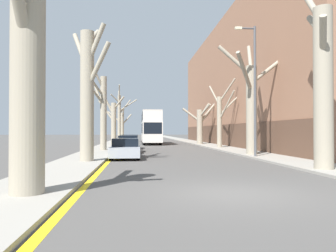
{
  "coord_description": "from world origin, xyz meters",
  "views": [
    {
      "loc": [
        -2.72,
        -9.03,
        1.77
      ],
      "look_at": [
        0.99,
        30.04,
        2.36
      ],
      "focal_mm": 35.0,
      "sensor_mm": 36.0,
      "label": 1
    }
  ],
  "objects_px": {
    "parked_car_2": "(129,142)",
    "street_tree_left_4": "(120,115)",
    "street_tree_left_3": "(113,120)",
    "lamp_post": "(254,85)",
    "street_tree_left_1": "(88,90)",
    "street_tree_right_0": "(322,81)",
    "parked_car_1": "(128,144)",
    "street_tree_left_2": "(102,108)",
    "street_tree_left_5": "(122,125)",
    "parked_car_0": "(125,149)",
    "street_tree_right_1": "(251,102)",
    "street_tree_right_2": "(221,117)",
    "street_tree_right_3": "(201,123)",
    "double_decker_bus": "(151,126)",
    "street_tree_left_0": "(26,70)"
  },
  "relations": [
    {
      "from": "street_tree_left_2",
      "to": "street_tree_right_0",
      "type": "bearing_deg",
      "value": -53.61
    },
    {
      "from": "street_tree_left_1",
      "to": "street_tree_right_3",
      "type": "xyz_separation_m",
      "value": [
        10.91,
        23.37,
        -1.3
      ]
    },
    {
      "from": "parked_car_0",
      "to": "parked_car_2",
      "type": "distance_m",
      "value": 11.26
    },
    {
      "from": "street_tree_left_2",
      "to": "street_tree_left_3",
      "type": "relative_size",
      "value": 1.21
    },
    {
      "from": "parked_car_0",
      "to": "lamp_post",
      "type": "distance_m",
      "value": 9.33
    },
    {
      "from": "street_tree_left_1",
      "to": "parked_car_2",
      "type": "height_order",
      "value": "street_tree_left_1"
    },
    {
      "from": "street_tree_left_3",
      "to": "parked_car_1",
      "type": "bearing_deg",
      "value": -80.33
    },
    {
      "from": "street_tree_left_0",
      "to": "street_tree_right_1",
      "type": "bearing_deg",
      "value": 51.36
    },
    {
      "from": "street_tree_left_3",
      "to": "parked_car_2",
      "type": "distance_m",
      "value": 8.23
    },
    {
      "from": "street_tree_left_2",
      "to": "street_tree_left_3",
      "type": "bearing_deg",
      "value": 89.57
    },
    {
      "from": "street_tree_right_2",
      "to": "parked_car_0",
      "type": "xyz_separation_m",
      "value": [
        -9.19,
        -11.16,
        -2.52
      ]
    },
    {
      "from": "street_tree_right_2",
      "to": "parked_car_0",
      "type": "height_order",
      "value": "street_tree_right_2"
    },
    {
      "from": "street_tree_right_2",
      "to": "parked_car_2",
      "type": "distance_m",
      "value": 9.52
    },
    {
      "from": "street_tree_left_0",
      "to": "street_tree_right_1",
      "type": "xyz_separation_m",
      "value": [
        10.99,
        13.75,
        0.5
      ]
    },
    {
      "from": "street_tree_left_1",
      "to": "street_tree_left_2",
      "type": "xyz_separation_m",
      "value": [
        -0.32,
        10.31,
        -0.3
      ]
    },
    {
      "from": "street_tree_left_5",
      "to": "street_tree_right_3",
      "type": "xyz_separation_m",
      "value": [
        10.98,
        -19.08,
        -0.13
      ]
    },
    {
      "from": "street_tree_right_3",
      "to": "lamp_post",
      "type": "distance_m",
      "value": 21.17
    },
    {
      "from": "street_tree_right_3",
      "to": "double_decker_bus",
      "type": "relative_size",
      "value": 0.54
    },
    {
      "from": "street_tree_right_0",
      "to": "parked_car_2",
      "type": "height_order",
      "value": "street_tree_right_0"
    },
    {
      "from": "street_tree_right_2",
      "to": "double_decker_bus",
      "type": "relative_size",
      "value": 0.68
    },
    {
      "from": "street_tree_left_5",
      "to": "parked_car_0",
      "type": "distance_m",
      "value": 39.6
    },
    {
      "from": "parked_car_1",
      "to": "lamp_post",
      "type": "height_order",
      "value": "lamp_post"
    },
    {
      "from": "lamp_post",
      "to": "street_tree_left_3",
      "type": "bearing_deg",
      "value": 118.43
    },
    {
      "from": "parked_car_1",
      "to": "lamp_post",
      "type": "xyz_separation_m",
      "value": [
        8.32,
        -6.51,
        4.12
      ]
    },
    {
      "from": "double_decker_bus",
      "to": "parked_car_1",
      "type": "height_order",
      "value": "double_decker_bus"
    },
    {
      "from": "street_tree_left_2",
      "to": "parked_car_2",
      "type": "xyz_separation_m",
      "value": [
        2.29,
        3.92,
        -3.08
      ]
    },
    {
      "from": "street_tree_left_5",
      "to": "lamp_post",
      "type": "xyz_separation_m",
      "value": [
        10.36,
        -40.14,
        1.91
      ]
    },
    {
      "from": "parked_car_1",
      "to": "street_tree_left_2",
      "type": "bearing_deg",
      "value": 146.84
    },
    {
      "from": "street_tree_left_5",
      "to": "lamp_post",
      "type": "relative_size",
      "value": 0.68
    },
    {
      "from": "parked_car_0",
      "to": "lamp_post",
      "type": "xyz_separation_m",
      "value": [
        8.32,
        -0.66,
        4.16
      ]
    },
    {
      "from": "street_tree_left_4",
      "to": "parked_car_0",
      "type": "height_order",
      "value": "street_tree_left_4"
    },
    {
      "from": "street_tree_left_1",
      "to": "street_tree_right_0",
      "type": "xyz_separation_m",
      "value": [
        10.8,
        -4.78,
        -0.07
      ]
    },
    {
      "from": "street_tree_left_2",
      "to": "double_decker_bus",
      "type": "xyz_separation_m",
      "value": [
        4.93,
        15.51,
        -1.27
      ]
    },
    {
      "from": "street_tree_left_1",
      "to": "street_tree_right_0",
      "type": "relative_size",
      "value": 0.87
    },
    {
      "from": "street_tree_right_0",
      "to": "parked_car_1",
      "type": "height_order",
      "value": "street_tree_right_0"
    },
    {
      "from": "street_tree_left_1",
      "to": "parked_car_0",
      "type": "bearing_deg",
      "value": 56.35
    },
    {
      "from": "street_tree_right_1",
      "to": "lamp_post",
      "type": "bearing_deg",
      "value": -104.81
    },
    {
      "from": "parked_car_0",
      "to": "street_tree_left_5",
      "type": "bearing_deg",
      "value": 92.96
    },
    {
      "from": "street_tree_left_3",
      "to": "street_tree_right_1",
      "type": "xyz_separation_m",
      "value": [
        11.04,
        -17.51,
        0.72
      ]
    },
    {
      "from": "street_tree_right_0",
      "to": "lamp_post",
      "type": "relative_size",
      "value": 1.06
    },
    {
      "from": "street_tree_left_4",
      "to": "street_tree_right_0",
      "type": "bearing_deg",
      "value": -73.8
    },
    {
      "from": "street_tree_left_2",
      "to": "parked_car_0",
      "type": "distance_m",
      "value": 8.3
    },
    {
      "from": "double_decker_bus",
      "to": "street_tree_left_0",
      "type": "bearing_deg",
      "value": -97.72
    },
    {
      "from": "street_tree_right_2",
      "to": "lamp_post",
      "type": "relative_size",
      "value": 0.81
    },
    {
      "from": "street_tree_left_4",
      "to": "street_tree_left_5",
      "type": "distance_m",
      "value": 10.43
    },
    {
      "from": "street_tree_left_0",
      "to": "street_tree_right_3",
      "type": "distance_m",
      "value": 34.7
    },
    {
      "from": "street_tree_left_1",
      "to": "street_tree_left_3",
      "type": "xyz_separation_m",
      "value": [
        -0.23,
        21.76,
        -0.89
      ]
    },
    {
      "from": "parked_car_2",
      "to": "street_tree_left_4",
      "type": "bearing_deg",
      "value": 96.02
    },
    {
      "from": "street_tree_left_1",
      "to": "lamp_post",
      "type": "relative_size",
      "value": 0.92
    },
    {
      "from": "street_tree_left_3",
      "to": "lamp_post",
      "type": "distance_m",
      "value": 22.18
    }
  ]
}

